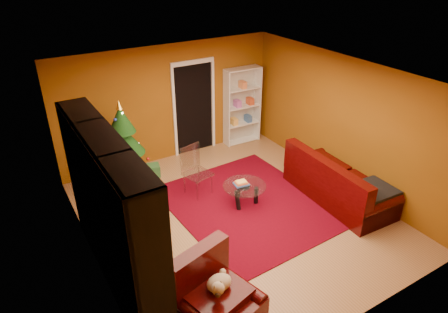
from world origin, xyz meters
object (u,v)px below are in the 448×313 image
gift_box_green (154,170)px  gift_box_red (122,175)px  media_unit (111,213)px  dog (219,283)px  white_bookshelf (242,106)px  acrylic_chair (198,174)px  christmas_tree (124,146)px  sofa (340,177)px  coffee_table (244,194)px  armchair (219,298)px  rug (249,205)px

gift_box_green → gift_box_red: 0.66m
media_unit → dog: 1.74m
white_bookshelf → acrylic_chair: (-2.06, -1.57, -0.49)m
christmas_tree → sofa: size_ratio=0.85×
coffee_table → armchair: bearing=-130.6°
rug → media_unit: (-2.68, -0.54, 1.16)m
media_unit → gift_box_green: (1.54, 2.50, -1.03)m
dog → acrylic_chair: 3.00m
media_unit → christmas_tree: media_unit is taller
media_unit → dog: size_ratio=7.59×
sofa → coffee_table: sofa is taller
rug → dog: 2.69m
media_unit → armchair: size_ratio=2.99×
gift_box_red → armchair: 4.14m
rug → dog: dog is taller
media_unit → gift_box_green: 3.12m
gift_box_red → armchair: size_ratio=0.23×
christmas_tree → acrylic_chair: size_ratio=2.05×
gift_box_red → dog: size_ratio=0.57×
coffee_table → acrylic_chair: acrylic_chair is taller
armchair → coffee_table: 2.72m
christmas_tree → acrylic_chair: bearing=-43.2°
gift_box_green → armchair: armchair is taller
gift_box_red → sofa: sofa is taller
white_bookshelf → coffee_table: bearing=-120.1°
media_unit → gift_box_red: (0.92, 2.69, -1.05)m
gift_box_red → dog: dog is taller
christmas_tree → white_bookshelf: white_bookshelf is taller
christmas_tree → sofa: 4.23m
rug → gift_box_green: bearing=120.0°
dog → sofa: sofa is taller
sofa → coffee_table: (-1.67, 0.78, -0.26)m
media_unit → white_bookshelf: 5.06m
acrylic_chair → christmas_tree: bearing=123.1°
armchair → gift_box_red: bearing=74.4°
christmas_tree → dog: bearing=-91.0°
media_unit → dog: media_unit is taller
dog → white_bookshelf: bearing=38.8°
rug → coffee_table: coffee_table is taller
gift_box_red → acrylic_chair: acrylic_chair is taller
rug → christmas_tree: 2.69m
dog → media_unit: bearing=108.1°
sofa → rug: bearing=69.1°
media_unit → dog: (0.89, -1.38, -0.57)m
white_bookshelf → sofa: 3.16m
sofa → coffee_table: bearing=67.4°
white_bookshelf → dog: bearing=-124.3°
gift_box_green → sofa: 3.84m
acrylic_chair → sofa: bearing=-48.2°
media_unit → armchair: 1.85m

